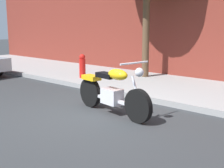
# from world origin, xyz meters

# --- Properties ---
(ground_plane) EXTENTS (60.00, 60.00, 0.00)m
(ground_plane) POSITION_xyz_m (0.00, 0.00, 0.00)
(ground_plane) COLOR #303335
(sidewalk) EXTENTS (23.16, 3.19, 0.14)m
(sidewalk) POSITION_xyz_m (0.00, 3.31, 0.07)
(sidewalk) COLOR #979797
(sidewalk) RESTS_ON ground
(motorcycle) EXTENTS (2.20, 0.73, 1.16)m
(motorcycle) POSITION_xyz_m (0.31, 0.43, 0.48)
(motorcycle) COLOR black
(motorcycle) RESTS_ON ground
(fire_hydrant) EXTENTS (0.20, 0.20, 0.91)m
(fire_hydrant) POSITION_xyz_m (-2.83, 2.48, 0.46)
(fire_hydrant) COLOR red
(fire_hydrant) RESTS_ON ground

